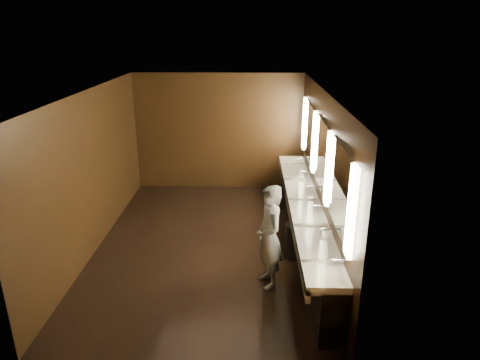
{
  "coord_description": "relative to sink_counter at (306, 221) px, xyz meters",
  "views": [
    {
      "loc": [
        0.78,
        -7.02,
        3.82
      ],
      "look_at": [
        0.59,
        0.0,
        1.27
      ],
      "focal_mm": 32.0,
      "sensor_mm": 36.0,
      "label": 1
    }
  ],
  "objects": [
    {
      "name": "trash_bin",
      "position": [
        -0.22,
        -0.39,
        -0.19
      ],
      "size": [
        0.46,
        0.46,
        0.61
      ],
      "primitive_type": "cylinder",
      "rotation": [
        0.0,
        0.0,
        -0.18
      ],
      "color": "black",
      "rests_on": "floor"
    },
    {
      "name": "floor",
      "position": [
        -1.79,
        -0.0,
        -0.5
      ],
      "size": [
        6.0,
        6.0,
        0.0
      ],
      "primitive_type": "plane",
      "color": "black",
      "rests_on": "ground"
    },
    {
      "name": "wall_front",
      "position": [
        -1.79,
        -3.0,
        0.9
      ],
      "size": [
        4.0,
        0.02,
        2.8
      ],
      "primitive_type": "cube",
      "color": "black",
      "rests_on": "floor"
    },
    {
      "name": "person",
      "position": [
        -0.72,
        -1.26,
        0.32
      ],
      "size": [
        0.54,
        0.68,
        1.64
      ],
      "primitive_type": "imported",
      "rotation": [
        0.0,
        0.0,
        -1.29
      ],
      "color": "#91ABD8",
      "rests_on": "floor"
    },
    {
      "name": "wall_right",
      "position": [
        0.21,
        -0.0,
        0.9
      ],
      "size": [
        0.02,
        6.0,
        2.8
      ],
      "primitive_type": "cube",
      "color": "black",
      "rests_on": "floor"
    },
    {
      "name": "wall_left",
      "position": [
        -3.79,
        -0.0,
        0.9
      ],
      "size": [
        0.02,
        6.0,
        2.8
      ],
      "primitive_type": "cube",
      "color": "black",
      "rests_on": "floor"
    },
    {
      "name": "mirror_band",
      "position": [
        0.19,
        -0.0,
        1.25
      ],
      "size": [
        0.06,
        5.03,
        1.15
      ],
      "color": "#FFF1C0",
      "rests_on": "wall_right"
    },
    {
      "name": "sink_counter",
      "position": [
        0.0,
        0.0,
        0.0
      ],
      "size": [
        0.55,
        5.4,
        1.01
      ],
      "color": "black",
      "rests_on": "floor"
    },
    {
      "name": "wall_back",
      "position": [
        -1.79,
        3.0,
        0.9
      ],
      "size": [
        4.0,
        0.02,
        2.8
      ],
      "primitive_type": "cube",
      "color": "black",
      "rests_on": "floor"
    },
    {
      "name": "ceiling",
      "position": [
        -1.79,
        -0.0,
        2.3
      ],
      "size": [
        4.0,
        6.0,
        0.02
      ],
      "primitive_type": "cube",
      "color": "#2D2D2B",
      "rests_on": "wall_back"
    }
  ]
}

